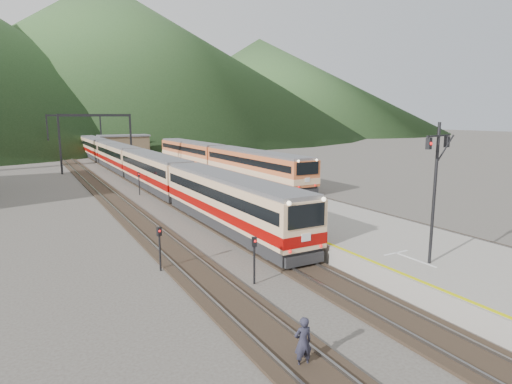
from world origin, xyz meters
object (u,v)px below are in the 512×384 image
main_train (118,157)px  worker (303,342)px  signal_mast (435,179)px  second_train (218,157)px

main_train → worker: size_ratio=55.28×
main_train → signal_mast: bearing=-85.5°
second_train → worker: size_ratio=25.12×
main_train → worker: 53.21m
second_train → signal_mast: bearing=-100.4°
main_train → signal_mast: signal_mast is taller
signal_mast → main_train: bearing=94.5°
second_train → worker: 46.80m
main_train → worker: main_train is taller
second_train → signal_mast: (-7.50, -41.04, 2.86)m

